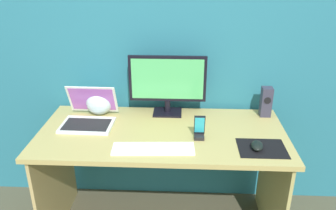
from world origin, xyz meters
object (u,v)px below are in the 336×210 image
object	(u,v)px
phone_in_dock	(199,130)
monitor	(167,83)
keyboard_external	(153,149)
fishbowl	(99,102)
laptop	(89,116)
mouse	(257,146)
speaker_right	(266,102)

from	to	relation	value
phone_in_dock	monitor	bearing A→B (deg)	121.17
keyboard_external	fishbowl	bearing A→B (deg)	128.32
fishbowl	phone_in_dock	size ratio (longest dim) A/B	1.21
monitor	fishbowl	distance (m)	0.45
laptop	mouse	world-z (taller)	laptop
monitor	mouse	bearing A→B (deg)	-40.74
keyboard_external	mouse	bearing A→B (deg)	0.19
monitor	keyboard_external	size ratio (longest dim) A/B	1.12
phone_in_dock	mouse	bearing A→B (deg)	-19.47
mouse	speaker_right	bearing A→B (deg)	82.67
monitor	speaker_right	world-z (taller)	monitor
fishbowl	monitor	bearing A→B (deg)	2.51
monitor	laptop	world-z (taller)	monitor
speaker_right	laptop	distance (m)	1.09
fishbowl	mouse	bearing A→B (deg)	-23.60
monitor	keyboard_external	bearing A→B (deg)	-96.60
mouse	phone_in_dock	bearing A→B (deg)	170.10
speaker_right	keyboard_external	xyz separation A→B (m)	(-0.67, -0.45, -0.09)
fishbowl	phone_in_dock	bearing A→B (deg)	-25.50
speaker_right	fishbowl	distance (m)	1.05
speaker_right	fishbowl	bearing A→B (deg)	-179.28
mouse	keyboard_external	bearing A→B (deg)	-167.27
laptop	fishbowl	world-z (taller)	laptop
monitor	fishbowl	bearing A→B (deg)	-177.49
keyboard_external	speaker_right	bearing A→B (deg)	30.74
keyboard_external	mouse	distance (m)	0.54
monitor	mouse	distance (m)	0.67
mouse	phone_in_dock	size ratio (longest dim) A/B	0.72
monitor	speaker_right	size ratio (longest dim) A/B	2.54
monitor	speaker_right	bearing A→B (deg)	-0.53
monitor	keyboard_external	distance (m)	0.50
monitor	keyboard_external	xyz separation A→B (m)	(-0.05, -0.45, -0.20)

